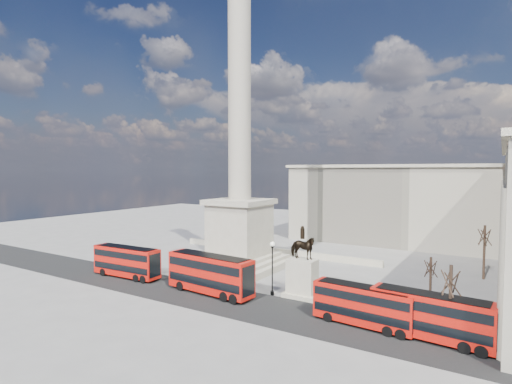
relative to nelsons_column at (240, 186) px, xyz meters
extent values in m
plane|color=gray|center=(0.00, -5.00, -12.92)|extent=(180.00, 180.00, 0.00)
cube|color=black|center=(5.00, -15.00, -12.91)|extent=(120.00, 9.00, 0.01)
cube|color=#B3AB95|center=(0.00, 0.00, -12.42)|extent=(14.00, 14.00, 1.00)
cube|color=#B3AB95|center=(0.00, 0.00, -11.67)|extent=(12.00, 12.00, 0.50)
cube|color=#B3AB95|center=(0.00, 0.00, -11.17)|extent=(10.00, 10.00, 0.50)
cube|color=#B3AB95|center=(0.00, 0.00, -6.92)|extent=(8.00, 8.00, 8.00)
cube|color=#B3AB95|center=(0.00, 0.00, -2.52)|extent=(9.00, 9.00, 0.80)
cylinder|color=#A99E8C|center=(0.00, 0.00, 14.88)|extent=(3.60, 3.60, 34.00)
cube|color=#BBB39B|center=(0.00, 11.00, -12.37)|extent=(40.00, 0.60, 1.10)
cube|color=beige|center=(20.00, 35.00, -4.92)|extent=(50.00, 16.00, 16.00)
cube|color=#BBB39B|center=(20.00, 35.00, 3.38)|extent=(51.00, 17.00, 0.60)
cube|color=red|center=(-10.08, -14.23, -10.55)|extent=(11.05, 2.95, 4.03)
cube|color=black|center=(-10.08, -14.23, -11.27)|extent=(10.61, 2.99, 0.90)
cube|color=black|center=(-10.08, -14.23, -9.48)|extent=(10.61, 2.99, 0.90)
cube|color=black|center=(-10.08, -14.23, -8.51)|extent=(9.94, 2.66, 0.06)
cylinder|color=black|center=(-13.69, -14.38, -12.37)|extent=(1.21, 2.65, 1.09)
cylinder|color=black|center=(-7.02, -14.10, -12.37)|extent=(1.21, 2.65, 1.09)
cylinder|color=black|center=(-5.71, -14.04, -12.37)|extent=(1.21, 2.65, 1.09)
cube|color=red|center=(4.98, -14.00, -10.30)|extent=(12.29, 3.70, 4.46)
cube|color=black|center=(4.98, -14.00, -11.10)|extent=(11.81, 3.73, 0.99)
cube|color=black|center=(4.98, -14.00, -9.12)|extent=(11.81, 3.73, 0.99)
cube|color=black|center=(4.98, -14.00, -8.04)|extent=(11.06, 3.33, 0.07)
cylinder|color=black|center=(0.99, -13.68, -12.31)|extent=(1.43, 2.96, 1.21)
cylinder|color=black|center=(8.36, -14.27, -12.31)|extent=(1.43, 2.96, 1.21)
cylinder|color=black|center=(9.80, -14.38, -12.31)|extent=(1.43, 2.96, 1.21)
cube|color=red|center=(24.32, -14.15, -10.77)|extent=(10.11, 3.07, 3.67)
cube|color=black|center=(24.32, -14.15, -11.42)|extent=(9.72, 3.10, 0.81)
cube|color=black|center=(24.32, -14.15, -9.79)|extent=(9.72, 3.10, 0.81)
cube|color=black|center=(24.32, -14.15, -8.91)|extent=(9.10, 2.77, 0.05)
cylinder|color=black|center=(21.04, -13.88, -12.42)|extent=(1.19, 2.46, 1.00)
cylinder|color=black|center=(27.10, -14.38, -12.42)|extent=(1.19, 2.46, 1.00)
cylinder|color=black|center=(28.29, -14.48, -12.42)|extent=(1.19, 2.46, 1.00)
cube|color=red|center=(30.52, -14.20, -10.64)|extent=(10.72, 3.36, 3.88)
cube|color=black|center=(30.52, -14.20, -11.33)|extent=(10.31, 3.38, 0.86)
cube|color=black|center=(30.52, -14.20, -9.61)|extent=(10.31, 3.38, 0.86)
cube|color=black|center=(30.52, -14.20, -8.67)|extent=(9.65, 3.02, 0.06)
cylinder|color=black|center=(27.06, -13.88, -12.39)|extent=(1.28, 2.60, 1.05)
cylinder|color=black|center=(33.46, -14.47, -12.39)|extent=(1.28, 2.60, 1.05)
cylinder|color=black|center=(34.72, -14.58, -12.39)|extent=(1.28, 2.60, 1.05)
cylinder|color=black|center=(11.84, -10.34, -12.66)|extent=(0.45, 0.45, 0.51)
cylinder|color=black|center=(11.84, -10.34, -9.85)|extent=(0.16, 0.16, 6.14)
cylinder|color=black|center=(11.84, -10.34, -6.88)|extent=(0.31, 0.31, 0.31)
sphere|color=silver|center=(11.84, -10.34, -6.53)|extent=(0.57, 0.57, 0.57)
cube|color=#BBB39B|center=(15.26, -8.99, -12.65)|extent=(4.23, 3.17, 0.53)
cube|color=#BBB39B|center=(15.26, -8.99, -10.59)|extent=(3.38, 2.32, 4.65)
imported|color=black|center=(15.26, -8.99, -6.84)|extent=(3.40, 1.60, 2.85)
cylinder|color=black|center=(15.26, -8.99, -5.12)|extent=(0.53, 0.53, 1.27)
sphere|color=black|center=(15.26, -8.99, -4.37)|extent=(0.38, 0.38, 0.38)
cylinder|color=#332319|center=(32.12, -14.67, -9.30)|extent=(0.29, 0.29, 7.23)
cylinder|color=#332319|center=(29.26, -5.73, -9.96)|extent=(0.27, 0.27, 5.92)
cylinder|color=#332319|center=(33.78, 11.72, -9.07)|extent=(0.33, 0.33, 7.69)
imported|color=black|center=(21.85, -7.94, -12.05)|extent=(0.72, 0.58, 1.73)
imported|color=black|center=(27.52, -8.04, -12.01)|extent=(1.12, 1.09, 1.82)
imported|color=black|center=(4.97, -11.50, -12.12)|extent=(0.67, 1.01, 1.59)
camera|label=1|loc=(35.69, -52.71, 2.58)|focal=28.00mm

